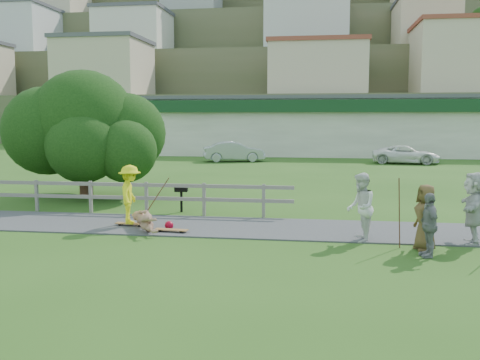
# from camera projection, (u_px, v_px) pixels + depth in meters

# --- Properties ---
(ground) EXTENTS (260.00, 260.00, 0.00)m
(ground) POSITION_uv_depth(u_px,v_px,m) (178.00, 237.00, 14.65)
(ground) COLOR #295017
(ground) RESTS_ON ground
(path) EXTENTS (34.00, 3.00, 0.04)m
(path) POSITION_uv_depth(u_px,v_px,m) (191.00, 226.00, 16.13)
(path) COLOR #3A3A3C
(path) RESTS_ON ground
(fence) EXTENTS (15.05, 0.10, 1.10)m
(fence) POSITION_uv_depth(u_px,v_px,m) (74.00, 192.00, 18.49)
(fence) COLOR #666059
(fence) RESTS_ON ground
(strip_mall) EXTENTS (32.50, 10.75, 5.10)m
(strip_mall) POSITION_uv_depth(u_px,v_px,m) (323.00, 125.00, 48.08)
(strip_mall) COLOR beige
(strip_mall) RESTS_ON ground
(hillside) EXTENTS (220.00, 67.00, 47.50)m
(hillside) POSITION_uv_depth(u_px,v_px,m) (302.00, 59.00, 102.66)
(hillside) COLOR #485431
(hillside) RESTS_ON ground
(skater_rider) EXTENTS (0.88, 1.25, 1.77)m
(skater_rider) POSITION_uv_depth(u_px,v_px,m) (130.00, 198.00, 15.96)
(skater_rider) COLOR #F6F117
(skater_rider) RESTS_ON ground
(skater_fallen) EXTENTS (1.71, 1.32, 0.64)m
(skater_fallen) POSITION_uv_depth(u_px,v_px,m) (145.00, 221.00, 15.36)
(skater_fallen) COLOR tan
(skater_fallen) RESTS_ON ground
(spectator_a) EXTENTS (0.69, 0.89, 1.83)m
(spectator_a) POSITION_uv_depth(u_px,v_px,m) (361.00, 207.00, 14.07)
(spectator_a) COLOR silver
(spectator_a) RESTS_ON ground
(spectator_b) EXTENTS (0.51, 0.94, 1.53)m
(spectator_b) POSITION_uv_depth(u_px,v_px,m) (429.00, 225.00, 12.53)
(spectator_b) COLOR slate
(spectator_b) RESTS_ON ground
(spectator_c) EXTENTS (0.69, 0.90, 1.65)m
(spectator_c) POSITION_uv_depth(u_px,v_px,m) (425.00, 217.00, 13.15)
(spectator_c) COLOR brown
(spectator_c) RESTS_ON ground
(spectator_d) EXTENTS (0.92, 1.83, 1.89)m
(spectator_d) POSITION_uv_depth(u_px,v_px,m) (474.00, 208.00, 13.72)
(spectator_d) COLOR #BCBCB7
(spectator_d) RESTS_ON ground
(car_silver) EXTENTS (4.78, 2.74, 1.49)m
(car_silver) POSITION_uv_depth(u_px,v_px,m) (234.00, 152.00, 39.77)
(car_silver) COLOR #9DA1A4
(car_silver) RESTS_ON ground
(car_white) EXTENTS (4.87, 2.62, 1.30)m
(car_white) POSITION_uv_depth(u_px,v_px,m) (406.00, 155.00, 37.92)
(car_white) COLOR white
(car_white) RESTS_ON ground
(tree) EXTENTS (6.82, 6.82, 4.29)m
(tree) POSITION_uv_depth(u_px,v_px,m) (85.00, 145.00, 21.80)
(tree) COLOR black
(tree) RESTS_ON ground
(bbq) EXTENTS (0.48, 0.39, 0.95)m
(bbq) POSITION_uv_depth(u_px,v_px,m) (181.00, 198.00, 18.53)
(bbq) COLOR black
(bbq) RESTS_ON ground
(longboard_rider) EXTENTS (0.97, 0.33, 0.11)m
(longboard_rider) POSITION_uv_depth(u_px,v_px,m) (131.00, 225.00, 16.06)
(longboard_rider) COLOR olive
(longboard_rider) RESTS_ON ground
(longboard_fallen) EXTENTS (0.97, 0.32, 0.11)m
(longboard_fallen) POSITION_uv_depth(u_px,v_px,m) (171.00, 231.00, 15.18)
(longboard_fallen) COLOR olive
(longboard_fallen) RESTS_ON ground
(helmet) EXTENTS (0.26, 0.26, 0.26)m
(helmet) POSITION_uv_depth(u_px,v_px,m) (169.00, 225.00, 15.64)
(helmet) COLOR #9F061E
(helmet) RESTS_ON ground
(pole_rider) EXTENTS (0.03, 0.03, 1.77)m
(pole_rider) POSITION_uv_depth(u_px,v_px,m) (154.00, 196.00, 16.27)
(pole_rider) COLOR #563122
(pole_rider) RESTS_ON ground
(pole_spec_left) EXTENTS (0.03, 0.03, 1.78)m
(pole_spec_left) POSITION_uv_depth(u_px,v_px,m) (399.00, 213.00, 13.37)
(pole_spec_left) COLOR #563122
(pole_spec_left) RESTS_ON ground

